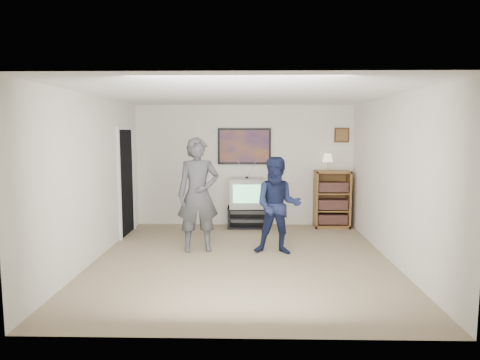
{
  "coord_description": "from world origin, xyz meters",
  "views": [
    {
      "loc": [
        0.1,
        -6.37,
        1.97
      ],
      "look_at": [
        -0.05,
        0.73,
        1.15
      ],
      "focal_mm": 32.0,
      "sensor_mm": 36.0,
      "label": 1
    }
  ],
  "objects_px": {
    "person_tall": "(198,195)",
    "person_short": "(278,206)",
    "media_stand": "(248,217)",
    "bookshelf": "(332,199)",
    "crt_television": "(247,193)"
  },
  "relations": [
    {
      "from": "crt_television",
      "to": "person_tall",
      "type": "distance_m",
      "value": 1.91
    },
    {
      "from": "person_tall",
      "to": "media_stand",
      "type": "bearing_deg",
      "value": 53.3
    },
    {
      "from": "bookshelf",
      "to": "person_short",
      "type": "bearing_deg",
      "value": -122.74
    },
    {
      "from": "person_tall",
      "to": "person_short",
      "type": "bearing_deg",
      "value": -17.72
    },
    {
      "from": "media_stand",
      "to": "crt_television",
      "type": "height_order",
      "value": "crt_television"
    },
    {
      "from": "media_stand",
      "to": "bookshelf",
      "type": "relative_size",
      "value": 0.73
    },
    {
      "from": "person_tall",
      "to": "person_short",
      "type": "height_order",
      "value": "person_tall"
    },
    {
      "from": "bookshelf",
      "to": "person_short",
      "type": "height_order",
      "value": "person_short"
    },
    {
      "from": "media_stand",
      "to": "person_short",
      "type": "relative_size",
      "value": 0.54
    },
    {
      "from": "media_stand",
      "to": "person_short",
      "type": "bearing_deg",
      "value": -76.11
    },
    {
      "from": "media_stand",
      "to": "crt_television",
      "type": "xyz_separation_m",
      "value": [
        -0.03,
        0.0,
        0.51
      ]
    },
    {
      "from": "media_stand",
      "to": "bookshelf",
      "type": "distance_m",
      "value": 1.75
    },
    {
      "from": "person_tall",
      "to": "bookshelf",
      "type": "bearing_deg",
      "value": 23.67
    },
    {
      "from": "bookshelf",
      "to": "person_tall",
      "type": "distance_m",
      "value": 3.11
    },
    {
      "from": "bookshelf",
      "to": "person_tall",
      "type": "xyz_separation_m",
      "value": [
        -2.52,
        -1.78,
        0.35
      ]
    }
  ]
}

